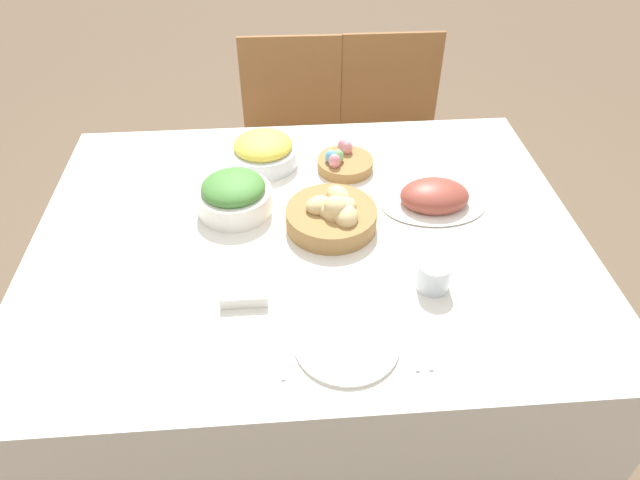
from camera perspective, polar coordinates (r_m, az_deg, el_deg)
The scene contains 15 objects.
ground_plane at distance 2.14m, azimuth -0.91°, elevation -14.64°, with size 12.00×12.00×0.00m, color brown.
dining_table at distance 1.85m, azimuth -1.04°, elevation -8.01°, with size 1.51×1.18×0.74m.
chair_far_right at distance 2.51m, azimuth 7.14°, elevation 10.05°, with size 0.42×0.42×0.91m.
chair_far_center at distance 2.47m, azimuth -2.72°, elevation 9.74°, with size 0.43×0.43×0.91m.
bread_basket at distance 1.58m, azimuth 1.27°, elevation 2.54°, with size 0.25×0.25×0.11m.
egg_basket at distance 1.83m, azimuth 2.38°, elevation 7.84°, with size 0.18×0.18×0.08m.
ham_platter at distance 1.70m, azimuth 11.35°, elevation 4.20°, with size 0.31×0.22×0.08m.
green_salad_bowl at distance 1.65m, azimuth -8.59°, elevation 4.45°, with size 0.21×0.21×0.11m.
pineapple_bowl at distance 1.85m, azimuth -5.69°, elevation 8.86°, with size 0.22×0.22×0.10m.
dinner_plate at distance 1.30m, azimuth 2.69°, elevation -10.25°, with size 0.24×0.24×0.01m.
fork at distance 1.30m, azimuth -3.77°, elevation -10.69°, with size 0.01×0.17×0.00m.
knife at distance 1.32m, azimuth 8.98°, elevation -9.84°, with size 0.01×0.17×0.00m.
spoon at distance 1.33m, azimuth 10.26°, elevation -9.73°, with size 0.01×0.17×0.00m.
drinking_cup at distance 1.43m, azimuth 11.30°, elevation -3.48°, with size 0.08×0.08×0.07m.
butter_dish at distance 1.40m, azimuth -7.58°, elevation -5.31°, with size 0.12×0.07×0.03m.
Camera 1 is at (-0.06, -1.22, 1.75)m, focal length 32.00 mm.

